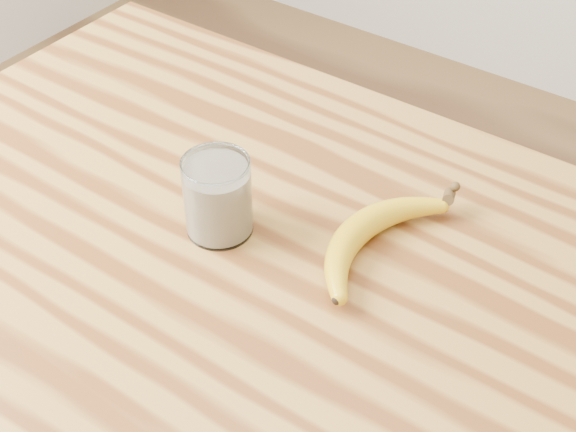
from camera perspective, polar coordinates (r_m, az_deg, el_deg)
The scene contains 3 objects.
table at distance 1.05m, azimuth -1.61°, elevation -8.54°, with size 1.20×0.80×0.90m.
smoothie_glass at distance 0.97m, azimuth -5.01°, elevation 1.31°, with size 0.08×0.08×0.10m.
banana at distance 0.97m, azimuth 4.99°, elevation -0.91°, with size 0.11×0.31×0.04m, color gold, non-canonical shape.
Camera 1 is at (0.41, -0.53, 1.57)m, focal length 50.00 mm.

